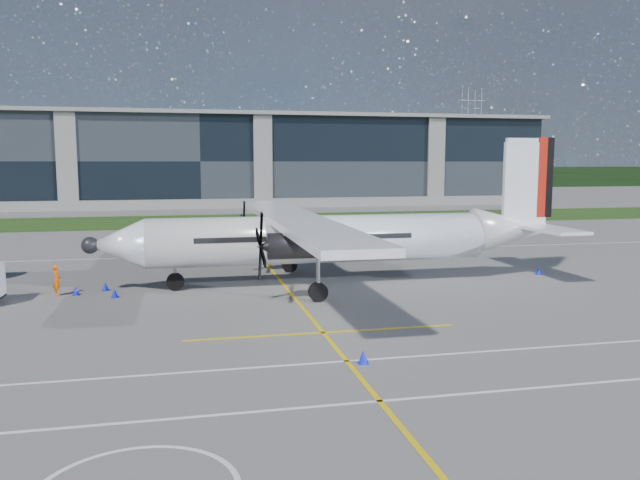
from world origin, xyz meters
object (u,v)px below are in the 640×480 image
object	(u,v)px
safety_cone_tail	(538,271)
safety_cone_nose_stbd	(105,286)
safety_cone_stbdwing	(268,249)
safety_cone_fwd	(76,291)
safety_cone_nose_port	(115,293)
safety_cone_portwing	(363,357)
pylon_east	(470,138)
turboprop_aircraft	(337,211)
ground_crew_person	(57,278)

from	to	relation	value
safety_cone_tail	safety_cone_nose_stbd	bearing A→B (deg)	178.68
safety_cone_stbdwing	safety_cone_nose_stbd	bearing A→B (deg)	-129.32
safety_cone_fwd	safety_cone_nose_port	bearing A→B (deg)	-26.87
safety_cone_stbdwing	safety_cone_nose_port	bearing A→B (deg)	-123.74
safety_cone_portwing	safety_cone_fwd	size ratio (longest dim) A/B	1.00
pylon_east	turboprop_aircraft	world-z (taller)	pylon_east
ground_crew_person	safety_cone_fwd	distance (m)	1.24
ground_crew_person	safety_cone_nose_port	xyz separation A→B (m)	(3.16, -1.16, -0.75)
safety_cone_fwd	safety_cone_nose_stbd	bearing A→B (deg)	32.68
ground_crew_person	safety_cone_stbdwing	bearing A→B (deg)	-53.09
pylon_east	safety_cone_nose_port	bearing A→B (deg)	-122.00
turboprop_aircraft	ground_crew_person	distance (m)	16.32
safety_cone_nose_stbd	safety_cone_stbdwing	size ratio (longest dim) A/B	1.00
pylon_east	ground_crew_person	size ratio (longest dim) A/B	14.93
turboprop_aircraft	safety_cone_tail	size ratio (longest dim) A/B	59.52
safety_cone_fwd	safety_cone_stbdwing	size ratio (longest dim) A/B	1.00
turboprop_aircraft	ground_crew_person	size ratio (longest dim) A/B	14.81
safety_cone_portwing	safety_cone_tail	bearing A→B (deg)	42.65
safety_cone_tail	safety_cone_nose_port	bearing A→B (deg)	-176.98
safety_cone_portwing	safety_cone_tail	xyz separation A→B (m)	(16.45, 15.15, 0.00)
ground_crew_person	safety_cone_nose_stbd	world-z (taller)	ground_crew_person
safety_cone_fwd	safety_cone_nose_stbd	distance (m)	1.73
safety_cone_tail	safety_cone_stbdwing	world-z (taller)	same
safety_cone_tail	safety_cone_stbdwing	size ratio (longest dim) A/B	1.00
ground_crew_person	safety_cone_nose_stbd	xyz separation A→B (m)	(2.44, 0.88, -0.75)
ground_crew_person	safety_cone_portwing	bearing A→B (deg)	-148.27
safety_cone_nose_port	safety_cone_fwd	size ratio (longest dim) A/B	1.00
ground_crew_person	safety_cone_nose_port	size ratio (longest dim) A/B	4.02
safety_cone_portwing	safety_cone_nose_port	distance (m)	17.07
turboprop_aircraft	safety_cone_nose_port	xyz separation A→B (m)	(-12.80, -1.21, -4.21)
ground_crew_person	safety_cone_tail	size ratio (longest dim) A/B	4.02
ground_crew_person	safety_cone_fwd	world-z (taller)	ground_crew_person
safety_cone_nose_port	safety_cone_fwd	world-z (taller)	same
safety_cone_portwing	safety_cone_fwd	distance (m)	19.28
turboprop_aircraft	safety_cone_nose_port	size ratio (longest dim) A/B	59.52
pylon_east	safety_cone_tail	xyz separation A→B (m)	(-65.01, -145.19, -14.75)
pylon_east	safety_cone_tail	distance (m)	159.76
safety_cone_nose_port	safety_cone_stbdwing	bearing A→B (deg)	56.26
safety_cone_portwing	safety_cone_fwd	xyz separation A→B (m)	(-12.30, 14.85, 0.00)
safety_cone_fwd	safety_cone_portwing	bearing A→B (deg)	-50.37
safety_cone_portwing	safety_cone_tail	distance (m)	22.37
turboprop_aircraft	safety_cone_fwd	distance (m)	15.55
pylon_east	safety_cone_stbdwing	xyz separation A→B (m)	(-81.04, -130.80, -14.75)
safety_cone_fwd	ground_crew_person	bearing A→B (deg)	176.75
safety_cone_fwd	turboprop_aircraft	bearing A→B (deg)	0.43
safety_cone_portwing	pylon_east	bearing A→B (deg)	63.07
safety_cone_fwd	safety_cone_tail	distance (m)	28.75
safety_cone_stbdwing	safety_cone_fwd	bearing A→B (deg)	-130.89
ground_crew_person	safety_cone_tail	xyz separation A→B (m)	(29.73, 0.25, -0.75)
safety_cone_nose_port	safety_cone_fwd	distance (m)	2.44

